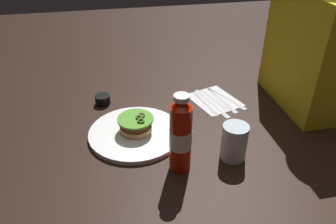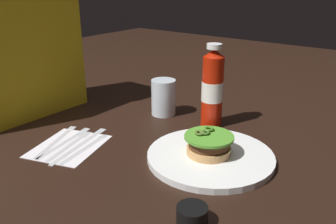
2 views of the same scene
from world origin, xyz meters
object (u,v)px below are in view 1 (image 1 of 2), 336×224
Objects in this scene: water_glass at (234,142)px; fork_utensil at (217,101)px; ketchup_bottle at (181,136)px; napkin at (214,100)px; steak_knife at (223,101)px; spoon_utensil at (208,106)px; condiment_cup at (103,100)px; dinner_plate at (135,133)px; table_knife at (214,104)px; diner_person at (315,39)px; butter_knife at (229,99)px; burger_sandwich at (136,124)px.

water_glass is 0.31m from fork_utensil.
ketchup_bottle is 0.41m from napkin.
ketchup_bottle is 1.32× the size of fork_utensil.
ketchup_bottle reaches higher than steak_knife.
spoon_utensil is (0.04, -0.04, 0.00)m from napkin.
spoon_utensil is 0.05m from fork_utensil.
condiment_cup is at bearing -98.20° from napkin.
napkin is at bearing 116.63° from dinner_plate.
table_knife reaches higher than napkin.
fork_utensil is at bearing 145.67° from ketchup_bottle.
condiment_cup is 0.40m from table_knife.
dinner_plate is 1.67× the size of fork_utensil.
diner_person reaches higher than fork_utensil.
ketchup_bottle is at bearing -39.09° from butter_knife.
condiment_cup is 0.25× the size of table_knife.
condiment_cup is 0.31× the size of fork_utensil.
fork_utensil is at bearing 113.64° from dinner_plate.
dinner_plate reaches higher than napkin.
spoon_utensil is (0.10, 0.37, -0.01)m from condiment_cup.
table_knife is at bearing -23.28° from napkin.
fork_utensil is (-0.02, 0.04, 0.00)m from spoon_utensil.
dinner_plate reaches higher than table_knife.
butter_knife is 0.33× the size of diner_person.
ketchup_bottle is 1.17× the size of steak_knife.
dinner_plate is at bearing -46.98° from burger_sandwich.
burger_sandwich is 0.23m from condiment_cup.
steak_knife is (-0.30, 0.08, -0.05)m from water_glass.
diner_person reaches higher than water_glass.
spoon_utensil is at bearing 112.61° from dinner_plate.
burger_sandwich is 2.07× the size of condiment_cup.
steak_knife and butter_knife have the same top height.
napkin is at bearing 116.39° from burger_sandwich.
water_glass reaches higher than steak_knife.
spoon_utensil is 0.42m from diner_person.
spoon_utensil is at bearing -69.02° from table_knife.
fork_utensil is at bearing -100.14° from diner_person.
water_glass reaches higher than spoon_utensil.
diner_person is (0.05, 0.28, 0.24)m from steak_knife.
table_knife is 0.07m from butter_knife.
dinner_plate is 0.35m from fork_utensil.
napkin is (-0.32, 0.05, -0.05)m from water_glass.
burger_sandwich is at bearing -67.84° from table_knife.
napkin is 0.32× the size of diner_person.
ketchup_bottle reaches higher than water_glass.
condiment_cup is 0.46m from butter_knife.
diner_person reaches higher than napkin.
table_knife is at bearing 112.16° from burger_sandwich.
steak_knife is at bearing 143.02° from ketchup_bottle.
burger_sandwich is 0.64× the size of fork_utensil.
condiment_cup is 0.76m from diner_person.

